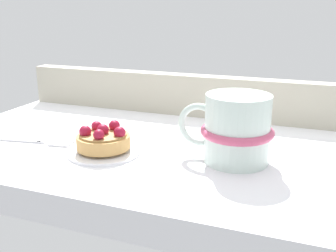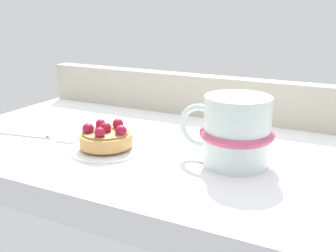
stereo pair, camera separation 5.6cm
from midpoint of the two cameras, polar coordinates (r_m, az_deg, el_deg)
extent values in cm
cube|color=white|center=(63.46, 2.43, -4.63)|extent=(76.17, 40.98, 4.31)
cube|color=#B2AD99|center=(78.46, 8.18, 4.20)|extent=(74.65, 3.32, 8.05)
cylinder|color=white|center=(60.52, -6.24, -3.20)|extent=(10.95, 10.95, 0.86)
cylinder|color=white|center=(60.60, -6.23, -3.39)|extent=(6.02, 6.02, 0.43)
cylinder|color=tan|center=(60.06, -6.28, -1.96)|extent=(7.96, 7.96, 1.92)
cylinder|color=#A37942|center=(59.70, -6.32, -0.95)|extent=(7.00, 7.00, 0.30)
sphere|color=maroon|center=(59.50, -6.34, -0.32)|extent=(1.80, 1.80, 1.80)
sphere|color=maroon|center=(58.16, -4.05, -0.77)|extent=(1.77, 1.77, 1.77)
sphere|color=maroon|center=(61.19, -4.63, 0.26)|extent=(1.72, 1.72, 1.72)
sphere|color=maroon|center=(61.73, -7.12, 0.25)|extent=(1.61, 1.61, 1.61)
sphere|color=maroon|center=(59.58, -8.81, -0.45)|extent=(1.79, 1.79, 1.79)
sphere|color=maroon|center=(57.34, -7.05, -0.99)|extent=(1.60, 1.60, 1.60)
cylinder|color=silver|center=(55.14, 12.78, -0.74)|extent=(9.04, 9.04, 9.68)
torus|color=#C64C70|center=(55.27, 12.75, -1.13)|extent=(10.25, 10.25, 1.16)
torus|color=silver|center=(56.59, 7.42, 0.02)|extent=(6.36, 0.94, 6.36)
cube|color=silver|center=(70.60, -18.41, -1.12)|extent=(11.25, 2.53, 0.60)
cube|color=silver|center=(67.55, -14.49, -1.59)|extent=(1.28, 0.75, 0.60)
cube|color=silver|center=(64.93, -12.36, -2.20)|extent=(3.49, 0.81, 0.60)
cube|color=silver|center=(65.53, -12.04, -2.00)|extent=(3.49, 0.81, 0.60)
cube|color=silver|center=(66.13, -11.74, -1.80)|extent=(3.49, 0.81, 0.60)
cube|color=silver|center=(66.74, -11.44, -1.61)|extent=(3.49, 0.81, 0.60)
camera|label=1|loc=(0.03, -87.14, 0.88)|focal=42.34mm
camera|label=2|loc=(0.03, 92.86, -0.88)|focal=42.34mm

